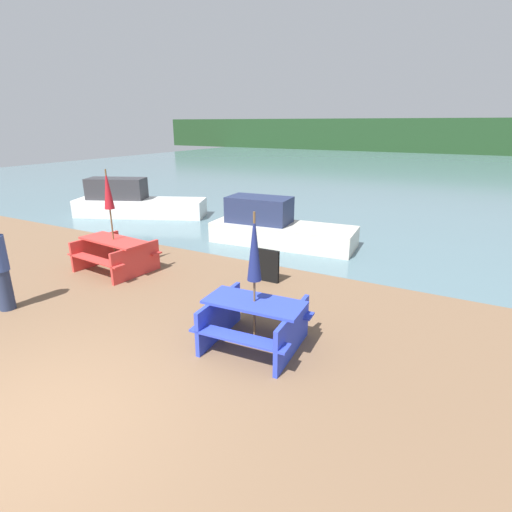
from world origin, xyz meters
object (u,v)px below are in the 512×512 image
object	(u,v)px
picnic_table_red	(115,252)
boat_second	(134,202)
person	(0,268)
picnic_table_blue	(254,320)
umbrella_navy	(254,249)
boat	(276,227)
umbrella_crimson	(108,191)
signboard	(268,266)

from	to	relation	value
picnic_table_red	boat_second	bearing A→B (deg)	130.61
picnic_table_red	person	world-z (taller)	person
person	boat_second	bearing A→B (deg)	117.80
picnic_table_blue	umbrella_navy	distance (m)	1.18
umbrella_navy	picnic_table_blue	bearing A→B (deg)	0.00
picnic_table_red	boat	world-z (taller)	boat
picnic_table_blue	umbrella_crimson	distance (m)	5.08
boat	umbrella_crimson	bearing A→B (deg)	-126.20
boat_second	signboard	xyz separation A→B (m)	(7.59, -3.55, -0.15)
umbrella_navy	umbrella_crimson	distance (m)	4.88
picnic_table_red	person	bearing A→B (deg)	-94.38
boat_second	signboard	size ratio (longest dim) A/B	6.70
picnic_table_blue	umbrella_crimson	size ratio (longest dim) A/B	0.68
umbrella_navy	boat_second	xyz separation A→B (m)	(-8.67, 6.12, -1.12)
umbrella_navy	umbrella_crimson	world-z (taller)	umbrella_crimson
boat_second	boat	bearing A→B (deg)	-30.06
picnic_table_blue	boat	size ratio (longest dim) A/B	0.38
umbrella_navy	person	xyz separation A→B (m)	(-4.85, -1.13, -0.80)
picnic_table_red	person	distance (m)	2.60
picnic_table_red	umbrella_crimson	size ratio (longest dim) A/B	0.78
picnic_table_red	boat	xyz separation A→B (m)	(2.41, 3.96, 0.02)
umbrella_crimson	boat_second	bearing A→B (deg)	130.61
boat_second	picnic_table_red	bearing A→B (deg)	-72.98
picnic_table_red	boat	distance (m)	4.63
picnic_table_red	boat_second	distance (m)	6.17
picnic_table_red	boat_second	world-z (taller)	boat_second
umbrella_navy	boat_second	world-z (taller)	umbrella_navy
picnic_table_red	umbrella_navy	bearing A→B (deg)	-17.13
picnic_table_red	umbrella_navy	world-z (taller)	umbrella_navy
umbrella_navy	person	distance (m)	5.04
boat	boat_second	distance (m)	6.47
boat	person	world-z (taller)	person
picnic_table_red	signboard	bearing A→B (deg)	17.59
picnic_table_red	boat_second	size ratio (longest dim) A/B	0.38
umbrella_crimson	boat	xyz separation A→B (m)	(2.41, 3.96, -1.45)
boat	picnic_table_red	bearing A→B (deg)	-126.20
umbrella_crimson	boat	distance (m)	4.85
picnic_table_red	signboard	world-z (taller)	picnic_table_red
signboard	umbrella_navy	bearing A→B (deg)	-67.24
picnic_table_red	boat_second	xyz separation A→B (m)	(-4.02, 4.69, 0.05)
umbrella_navy	boat_second	bearing A→B (deg)	144.79
picnic_table_blue	picnic_table_red	distance (m)	4.87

